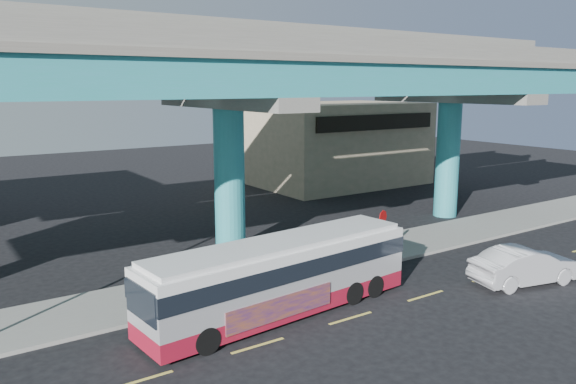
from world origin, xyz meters
TOP-DOWN VIEW (x-y plane):
  - ground at (0.00, 0.00)m, footprint 120.00×120.00m
  - sidewalk at (0.00, 5.50)m, footprint 70.00×4.00m
  - lane_markings at (-0.00, -0.30)m, footprint 58.00×0.12m
  - viaduct at (-0.00, 9.11)m, footprint 52.00×12.40m
  - building_beige at (18.00, 22.98)m, footprint 14.00×10.23m
  - transit_bus at (-1.88, 1.52)m, footprint 11.31×3.37m
  - sedan at (8.66, -1.69)m, footprint 3.92×5.69m
  - stop_sign at (5.77, 4.18)m, footprint 0.69×0.25m

SIDE VIEW (x-z plane):
  - ground at x=0.00m, z-range 0.00..0.00m
  - lane_markings at x=0.00m, z-range 0.00..0.01m
  - sidewalk at x=0.00m, z-range 0.00..0.15m
  - sedan at x=8.66m, z-range 0.00..1.62m
  - transit_bus at x=-1.88m, z-range 0.14..2.99m
  - stop_sign at x=5.77m, z-range 0.66..3.06m
  - building_beige at x=18.00m, z-range 0.01..7.01m
  - viaduct at x=0.00m, z-range 3.29..14.99m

